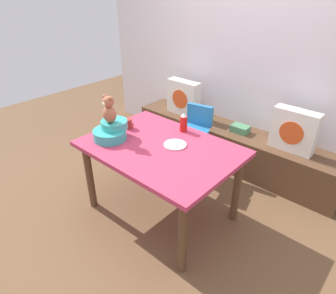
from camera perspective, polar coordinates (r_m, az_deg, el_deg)
name	(u,v)px	position (r m, az deg, el deg)	size (l,w,h in m)	color
ground_plane	(161,211)	(3.00, -1.30, -12.27)	(8.00, 8.00, 0.00)	brown
back_wall	(252,53)	(3.55, 15.91, 17.13)	(4.40, 0.10, 2.60)	silver
window_bench	(229,146)	(3.69, 11.72, 0.22)	(2.60, 0.44, 0.46)	brown
pillow_floral_left	(183,98)	(3.85, 2.97, 9.49)	(0.44, 0.15, 0.44)	white
pillow_floral_right	(294,131)	(3.23, 23.15, 2.92)	(0.44, 0.15, 0.44)	white
book_stack	(240,129)	(3.52, 13.75, 3.45)	(0.20, 0.14, 0.08)	#478158
dining_table	(160,156)	(2.61, -1.46, -1.73)	(1.34, 0.95, 0.74)	#B73351
highchair	(195,131)	(3.33, 5.16, 3.05)	(0.39, 0.50, 0.79)	#2672B2
infant_seat_teal	(111,131)	(2.71, -10.88, 3.04)	(0.30, 0.33, 0.16)	teal
teddy_bear	(109,110)	(2.63, -11.31, 7.06)	(0.13, 0.12, 0.25)	#A15C3F
ketchup_bottle	(184,123)	(2.79, 3.02, 4.73)	(0.07, 0.07, 0.18)	red
coffee_mug	(128,123)	(2.89, -7.70, 4.52)	(0.12, 0.08, 0.09)	#9E332D
dinner_plate_near	(175,145)	(2.58, 1.38, 0.45)	(0.20, 0.20, 0.01)	white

